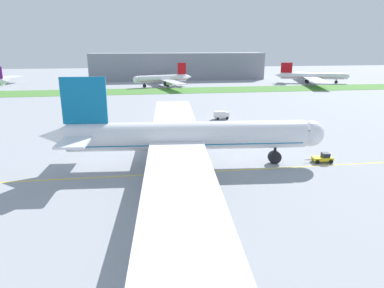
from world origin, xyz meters
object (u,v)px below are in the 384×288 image
at_px(pushback_tug, 323,158).
at_px(parked_airliner_far_outer, 311,76).
at_px(service_truck_baggage_loader, 221,115).
at_px(ground_crew_wingwalker_port, 154,157).
at_px(airliner_foreground, 184,136).
at_px(parked_airliner_far_right, 163,79).

distance_m(pushback_tug, parked_airliner_far_outer, 159.77).
bearing_deg(service_truck_baggage_loader, pushback_tug, -75.30).
height_order(ground_crew_wingwalker_port, parked_airliner_far_outer, parked_airliner_far_outer).
distance_m(airliner_foreground, ground_crew_wingwalker_port, 9.04).
bearing_deg(service_truck_baggage_loader, airliner_foreground, -112.42).
bearing_deg(pushback_tug, parked_airliner_far_right, 100.52).
xyz_separation_m(airliner_foreground, service_truck_baggage_loader, (18.34, 44.46, -4.93)).
distance_m(airliner_foreground, parked_airliner_far_outer, 173.19).
relative_size(pushback_tug, service_truck_baggage_loader, 1.20).
distance_m(airliner_foreground, pushback_tug, 31.19).
bearing_deg(parked_airliner_far_right, ground_crew_wingwalker_port, -94.69).
xyz_separation_m(ground_crew_wingwalker_port, parked_airliner_far_right, (11.02, 134.30, 3.54)).
distance_m(ground_crew_wingwalker_port, service_truck_baggage_loader, 47.95).
height_order(pushback_tug, parked_airliner_far_outer, parked_airliner_far_outer).
bearing_deg(parked_airliner_far_right, airliner_foreground, -91.92).
bearing_deg(airliner_foreground, pushback_tug, -4.30).
relative_size(airliner_foreground, parked_airliner_far_outer, 1.28).
distance_m(service_truck_baggage_loader, parked_airliner_far_outer, 126.68).
relative_size(ground_crew_wingwalker_port, parked_airliner_far_right, 0.03).
height_order(airliner_foreground, service_truck_baggage_loader, airliner_foreground).
height_order(ground_crew_wingwalker_port, parked_airliner_far_right, parked_airliner_far_right).
relative_size(airliner_foreground, ground_crew_wingwalker_port, 56.47).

